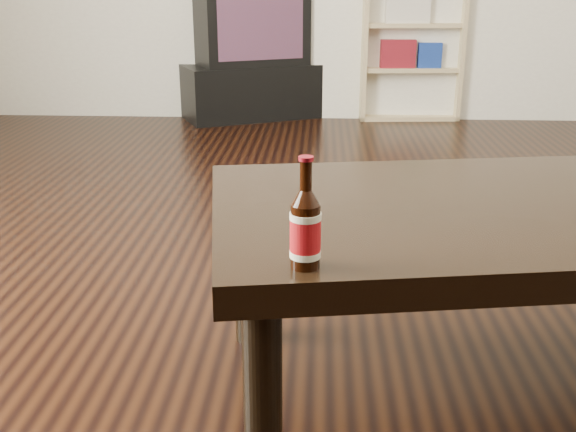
{
  "coord_description": "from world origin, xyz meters",
  "views": [
    {
      "loc": [
        -0.08,
        -1.79,
        0.97
      ],
      "look_at": [
        -0.14,
        -0.71,
        0.58
      ],
      "focal_mm": 42.0,
      "sensor_mm": 36.0,
      "label": 1
    }
  ],
  "objects_px": {
    "tv_stand": "(251,91)",
    "coffee_table": "(497,228)",
    "bookshelf": "(410,20)",
    "tv": "(250,24)",
    "beer_bottle": "(305,229)"
  },
  "relations": [
    {
      "from": "tv_stand",
      "to": "bookshelf",
      "type": "height_order",
      "value": "bookshelf"
    },
    {
      "from": "coffee_table",
      "to": "beer_bottle",
      "type": "xyz_separation_m",
      "value": [
        -0.43,
        -0.38,
        0.13
      ]
    },
    {
      "from": "coffee_table",
      "to": "beer_bottle",
      "type": "relative_size",
      "value": 6.97
    },
    {
      "from": "tv_stand",
      "to": "beer_bottle",
      "type": "bearing_deg",
      "value": -107.64
    },
    {
      "from": "tv",
      "to": "coffee_table",
      "type": "xyz_separation_m",
      "value": [
        0.91,
        -3.35,
        -0.23
      ]
    },
    {
      "from": "tv_stand",
      "to": "bookshelf",
      "type": "relative_size",
      "value": 0.72
    },
    {
      "from": "tv",
      "to": "coffee_table",
      "type": "relative_size",
      "value": 0.61
    },
    {
      "from": "tv_stand",
      "to": "tv",
      "type": "xyz_separation_m",
      "value": [
        0.0,
        -0.0,
        0.46
      ]
    },
    {
      "from": "coffee_table",
      "to": "tv_stand",
      "type": "bearing_deg",
      "value": 105.2
    },
    {
      "from": "tv_stand",
      "to": "bookshelf",
      "type": "distance_m",
      "value": 1.21
    },
    {
      "from": "tv_stand",
      "to": "coffee_table",
      "type": "xyz_separation_m",
      "value": [
        0.91,
        -3.35,
        0.23
      ]
    },
    {
      "from": "tv",
      "to": "bookshelf",
      "type": "distance_m",
      "value": 1.11
    },
    {
      "from": "tv_stand",
      "to": "tv",
      "type": "bearing_deg",
      "value": -90.0
    },
    {
      "from": "tv_stand",
      "to": "beer_bottle",
      "type": "height_order",
      "value": "beer_bottle"
    },
    {
      "from": "tv",
      "to": "beer_bottle",
      "type": "bearing_deg",
      "value": -107.64
    }
  ]
}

